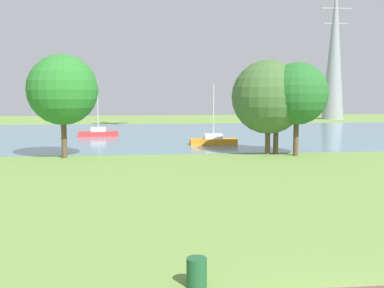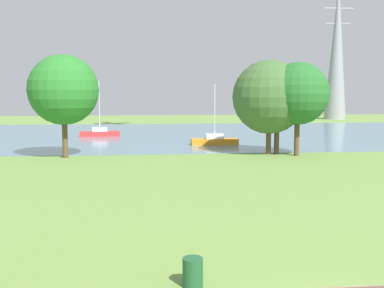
{
  "view_description": "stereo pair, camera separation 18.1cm",
  "coord_description": "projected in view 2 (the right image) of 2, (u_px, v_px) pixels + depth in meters",
  "views": [
    {
      "loc": [
        -4.65,
        -9.18,
        5.24
      ],
      "look_at": [
        -1.6,
        19.41,
        2.06
      ],
      "focal_mm": 42.87,
      "sensor_mm": 36.0,
      "label": 1
    },
    {
      "loc": [
        -4.47,
        -9.2,
        5.24
      ],
      "look_at": [
        -1.6,
        19.41,
        2.06
      ],
      "focal_mm": 42.87,
      "sensor_mm": 36.0,
      "label": 2
    }
  ],
  "objects": [
    {
      "name": "sailboat_orange",
      "position": [
        215.0,
        140.0,
        47.06
      ],
      "size": [
        4.82,
        1.56,
        6.14
      ],
      "color": "orange",
      "rests_on": "water_surface"
    },
    {
      "name": "tree_west_near",
      "position": [
        298.0,
        94.0,
        38.23
      ],
      "size": [
        5.22,
        5.22,
        7.85
      ],
      "color": "brown",
      "rests_on": "ground"
    },
    {
      "name": "litter_bin",
      "position": [
        193.0,
        272.0,
        12.45
      ],
      "size": [
        0.56,
        0.56,
        0.8
      ],
      "primitive_type": "cylinder",
      "color": "#1E512D",
      "rests_on": "ground"
    },
    {
      "name": "tree_mid_shore",
      "position": [
        269.0,
        97.0,
        39.15
      ],
      "size": [
        6.32,
        6.32,
        8.11
      ],
      "color": "brown",
      "rests_on": "ground"
    },
    {
      "name": "tree_east_near",
      "position": [
        64.0,
        90.0,
        36.98
      ],
      "size": [
        5.68,
        5.68,
        8.38
      ],
      "color": "brown",
      "rests_on": "ground"
    },
    {
      "name": "water_surface",
      "position": [
        181.0,
        134.0,
        59.56
      ],
      "size": [
        140.0,
        40.0,
        0.02
      ],
      "primitive_type": "cube",
      "color": "slate",
      "rests_on": "ground"
    },
    {
      "name": "sailboat_red",
      "position": [
        100.0,
        133.0,
        56.18
      ],
      "size": [
        4.91,
        1.91,
        6.8
      ],
      "color": "red",
      "rests_on": "water_surface"
    },
    {
      "name": "ground_plane",
      "position": [
        211.0,
        169.0,
        31.87
      ],
      "size": [
        160.0,
        160.0,
        0.0
      ],
      "primitive_type": "plane",
      "color": "olive"
    },
    {
      "name": "electricity_pylon",
      "position": [
        337.0,
        50.0,
        92.68
      ],
      "size": [
        6.4,
        4.4,
        27.82
      ],
      "color": "gray",
      "rests_on": "ground"
    },
    {
      "name": "tree_east_far",
      "position": [
        278.0,
        95.0,
        39.26
      ],
      "size": [
        5.02,
        5.02,
        7.66
      ],
      "color": "brown",
      "rests_on": "ground"
    }
  ]
}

